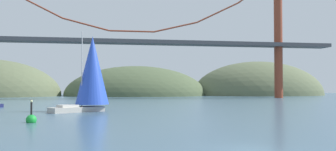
{
  "coord_description": "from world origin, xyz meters",
  "views": [
    {
      "loc": [
        -8.67,
        -21.29,
        3.79
      ],
      "look_at": [
        0.0,
        28.3,
        5.34
      ],
      "focal_mm": 39.2,
      "sensor_mm": 36.0,
      "label": 1
    }
  ],
  "objects": [
    {
      "name": "ground_plane",
      "position": [
        0.0,
        0.0,
        0.0
      ],
      "size": [
        360.0,
        360.0,
        0.0
      ],
      "primitive_type": "plane",
      "color": "#426075"
    },
    {
      "name": "headland_right",
      "position": [
        60.0,
        135.0,
        0.0
      ],
      "size": [
        60.03,
        44.0,
        30.36
      ],
      "primitive_type": "ellipsoid",
      "color": "#5B6647",
      "rests_on": "ground_plane"
    },
    {
      "name": "headland_center",
      "position": [
        5.0,
        135.0,
        0.0
      ],
      "size": [
        60.54,
        44.0,
        25.19
      ],
      "primitive_type": "ellipsoid",
      "color": "#4C5B3D",
      "rests_on": "ground_plane"
    },
    {
      "name": "suspension_bridge",
      "position": [
        -0.0,
        95.0,
        19.49
      ],
      "size": [
        135.86,
        6.0,
        42.7
      ],
      "color": "brown",
      "rests_on": "ground_plane"
    },
    {
      "name": "sailboat_blue_spinnaker",
      "position": [
        -10.62,
        36.67,
        5.99
      ],
      "size": [
        9.94,
        8.34,
        12.24
      ],
      "color": "#B7B2A8",
      "rests_on": "ground_plane"
    },
    {
      "name": "channel_buoy",
      "position": [
        -16.21,
        19.35,
        0.37
      ],
      "size": [
        1.1,
        1.1,
        2.64
      ],
      "color": "green",
      "rests_on": "ground_plane"
    }
  ]
}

